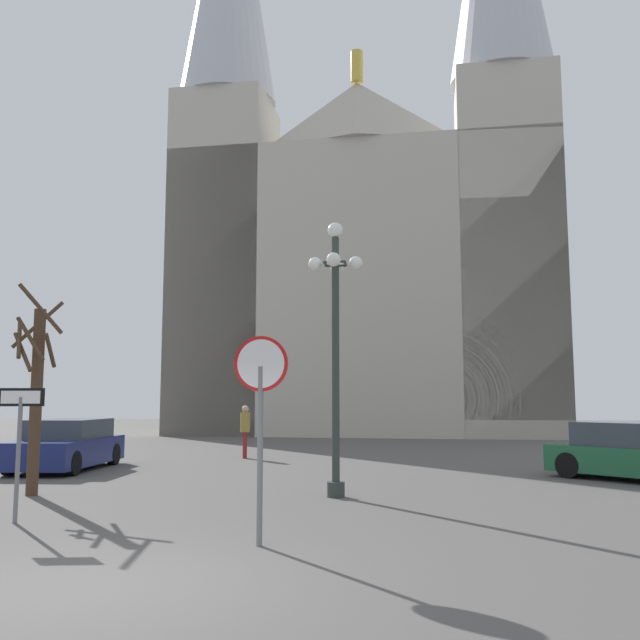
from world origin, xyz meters
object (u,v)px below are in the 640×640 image
object	(u,v)px
one_way_arrow_sign	(19,432)
parked_car_far_green	(636,453)
bare_tree	(36,389)
parked_car_near_navy	(67,446)
stop_sign	(261,397)
street_lamp	(335,331)
pedestrian_walking	(245,426)
cathedral	(365,220)

from	to	relation	value
one_way_arrow_sign	parked_car_far_green	xyz separation A→B (m)	(11.91, 7.11, -0.78)
one_way_arrow_sign	bare_tree	world-z (taller)	bare_tree
parked_car_near_navy	one_way_arrow_sign	bearing A→B (deg)	-68.47
one_way_arrow_sign	parked_car_near_navy	size ratio (longest dim) A/B	0.48
stop_sign	parked_car_far_green	size ratio (longest dim) A/B	0.68
parked_car_near_navy	parked_car_far_green	world-z (taller)	parked_car_near_navy
street_lamp	bare_tree	size ratio (longest dim) A/B	1.31
parked_car_near_navy	stop_sign	bearing A→B (deg)	-51.54
pedestrian_walking	one_way_arrow_sign	bearing A→B (deg)	-94.81
bare_tree	cathedral	bearing A→B (deg)	77.35
cathedral	bare_tree	world-z (taller)	cathedral
stop_sign	street_lamp	distance (m)	4.96
street_lamp	bare_tree	bearing A→B (deg)	-175.67
pedestrian_walking	parked_car_near_navy	bearing A→B (deg)	-135.05
stop_sign	street_lamp	size ratio (longest dim) A/B	0.50
stop_sign	parked_car_far_green	bearing A→B (deg)	47.30
bare_tree	pedestrian_walking	size ratio (longest dim) A/B	2.46
cathedral	parked_car_near_navy	bearing A→B (deg)	-109.93
stop_sign	cathedral	bearing A→B (deg)	89.54
cathedral	parked_car_far_green	size ratio (longest dim) A/B	9.30
parked_car_far_green	bare_tree	bearing A→B (deg)	-162.85
bare_tree	parked_car_far_green	size ratio (longest dim) A/B	1.03
street_lamp	pedestrian_walking	distance (m)	9.84
one_way_arrow_sign	street_lamp	size ratio (longest dim) A/B	0.38
bare_tree	parked_car_far_green	xyz separation A→B (m)	(13.32, 4.11, -1.52)
cathedral	stop_sign	size ratio (longest dim) A/B	13.76
bare_tree	parked_car_near_navy	distance (m)	5.56
one_way_arrow_sign	pedestrian_walking	distance (m)	12.29
bare_tree	parked_car_far_green	world-z (taller)	bare_tree
stop_sign	parked_car_near_navy	bearing A→B (deg)	128.46
bare_tree	street_lamp	bearing A→B (deg)	4.33
stop_sign	one_way_arrow_sign	size ratio (longest dim) A/B	1.32
parked_car_far_green	pedestrian_walking	size ratio (longest dim) A/B	2.39
one_way_arrow_sign	parked_car_near_navy	bearing A→B (deg)	111.53
bare_tree	parked_car_near_navy	xyz separation A→B (m)	(-1.77, 5.05, -1.51)
parked_car_far_green	pedestrian_walking	xyz separation A→B (m)	(-10.88, 5.13, 0.41)
cathedral	one_way_arrow_sign	bearing A→B (deg)	-98.70
bare_tree	parked_car_near_navy	bearing A→B (deg)	109.31
street_lamp	parked_car_far_green	xyz separation A→B (m)	(7.07, 3.64, -2.72)
stop_sign	one_way_arrow_sign	distance (m)	4.42
one_way_arrow_sign	parked_car_far_green	size ratio (longest dim) A/B	0.51
cathedral	street_lamp	size ratio (longest dim) A/B	6.88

